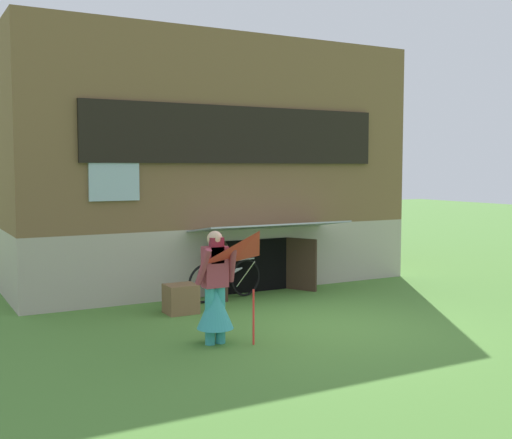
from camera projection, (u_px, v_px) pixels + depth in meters
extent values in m
plane|color=#4C7F33|center=(327.00, 326.00, 10.12)|extent=(60.00, 60.00, 0.00)
cube|color=#ADA393|center=(189.00, 247.00, 14.92)|extent=(8.28, 5.10, 1.30)
cube|color=brown|center=(188.00, 136.00, 14.71)|extent=(8.28, 5.10, 3.78)
cube|color=black|center=(240.00, 135.00, 12.46)|extent=(6.20, 0.08, 1.09)
cube|color=#9EB7C6|center=(239.00, 135.00, 12.48)|extent=(6.04, 0.04, 0.97)
cube|color=#9EB7C6|center=(114.00, 170.00, 11.33)|extent=(0.90, 0.06, 1.10)
cube|color=black|center=(257.00, 265.00, 12.88)|extent=(1.40, 0.03, 1.05)
cube|color=#3D2B1E|center=(225.00, 271.00, 12.22)|extent=(0.32, 0.67, 1.05)
cube|color=#3D2B1E|center=(301.00, 264.00, 13.04)|extent=(0.39, 0.64, 1.05)
cube|color=gray|center=(271.00, 226.00, 12.34)|extent=(3.02, 1.09, 0.18)
cylinder|color=teal|center=(210.00, 316.00, 9.02)|extent=(0.14, 0.14, 0.81)
cylinder|color=teal|center=(220.00, 315.00, 9.10)|extent=(0.14, 0.14, 0.81)
cone|color=teal|center=(215.00, 307.00, 9.05)|extent=(0.52, 0.52, 0.61)
cube|color=#993847|center=(215.00, 267.00, 9.00)|extent=(0.34, 0.20, 0.57)
cylinder|color=#993847|center=(203.00, 267.00, 8.81)|extent=(0.17, 0.32, 0.53)
cylinder|color=#993847|center=(232.00, 265.00, 9.02)|extent=(0.17, 0.32, 0.53)
cube|color=maroon|center=(217.00, 250.00, 8.93)|extent=(0.20, 0.08, 0.36)
sphere|color=#D8AD8E|center=(215.00, 239.00, 8.97)|extent=(0.22, 0.22, 0.22)
pyramid|color=red|center=(260.00, 257.00, 8.74)|extent=(0.93, 0.80, 0.50)
cylinder|color=beige|center=(245.00, 274.00, 8.96)|extent=(0.01, 0.53, 0.43)
cylinder|color=red|center=(254.00, 317.00, 9.01)|extent=(0.03, 0.03, 0.78)
torus|color=black|center=(245.00, 278.00, 12.43)|extent=(0.71, 0.20, 0.72)
torus|color=black|center=(204.00, 284.00, 11.79)|extent=(0.71, 0.20, 0.72)
cylinder|color=#ADAFB5|center=(225.00, 271.00, 12.10)|extent=(0.73, 0.19, 0.04)
cylinder|color=#ADAFB5|center=(225.00, 277.00, 12.10)|extent=(0.79, 0.21, 0.29)
cylinder|color=#ADAFB5|center=(215.00, 272.00, 11.93)|extent=(0.04, 0.04, 0.41)
cube|color=black|center=(215.00, 261.00, 11.92)|extent=(0.20, 0.08, 0.05)
cylinder|color=#ADAFB5|center=(245.00, 259.00, 12.40)|extent=(0.44, 0.12, 0.03)
cube|color=brown|center=(181.00, 299.00, 10.97)|extent=(0.52, 0.45, 0.50)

